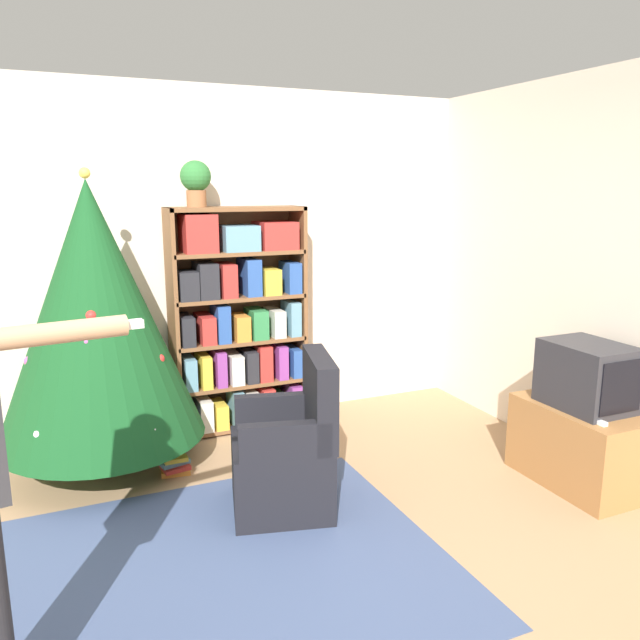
{
  "coord_description": "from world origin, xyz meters",
  "views": [
    {
      "loc": [
        -0.99,
        -2.44,
        1.86
      ],
      "look_at": [
        0.53,
        1.02,
        1.05
      ],
      "focal_mm": 35.0,
      "sensor_mm": 36.0,
      "label": 1
    }
  ],
  "objects_px": {
    "television": "(587,376)",
    "bookshelf": "(239,320)",
    "christmas_tree": "(95,313)",
    "potted_plant": "(196,180)",
    "armchair": "(288,456)"
  },
  "relations": [
    {
      "from": "television",
      "to": "bookshelf",
      "type": "bearing_deg",
      "value": 133.47
    },
    {
      "from": "christmas_tree",
      "to": "potted_plant",
      "type": "xyz_separation_m",
      "value": [
        0.76,
        0.34,
        0.84
      ]
    },
    {
      "from": "potted_plant",
      "to": "armchair",
      "type": "bearing_deg",
      "value": -82.66
    },
    {
      "from": "bookshelf",
      "to": "television",
      "type": "relative_size",
      "value": 3.32
    },
    {
      "from": "bookshelf",
      "to": "christmas_tree",
      "type": "distance_m",
      "value": 1.12
    },
    {
      "from": "television",
      "to": "potted_plant",
      "type": "xyz_separation_m",
      "value": [
        -1.99,
        1.81,
        1.19
      ]
    },
    {
      "from": "television",
      "to": "armchair",
      "type": "distance_m",
      "value": 1.91
    },
    {
      "from": "armchair",
      "to": "potted_plant",
      "type": "xyz_separation_m",
      "value": [
        -0.17,
        1.35,
        1.58
      ]
    },
    {
      "from": "bookshelf",
      "to": "television",
      "type": "height_order",
      "value": "bookshelf"
    },
    {
      "from": "bookshelf",
      "to": "potted_plant",
      "type": "height_order",
      "value": "potted_plant"
    },
    {
      "from": "armchair",
      "to": "potted_plant",
      "type": "bearing_deg",
      "value": -158.62
    },
    {
      "from": "television",
      "to": "christmas_tree",
      "type": "relative_size",
      "value": 0.26
    },
    {
      "from": "armchair",
      "to": "potted_plant",
      "type": "distance_m",
      "value": 2.09
    },
    {
      "from": "bookshelf",
      "to": "potted_plant",
      "type": "xyz_separation_m",
      "value": [
        -0.28,
        0.01,
        1.05
      ]
    },
    {
      "from": "bookshelf",
      "to": "potted_plant",
      "type": "bearing_deg",
      "value": 178.0
    }
  ]
}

